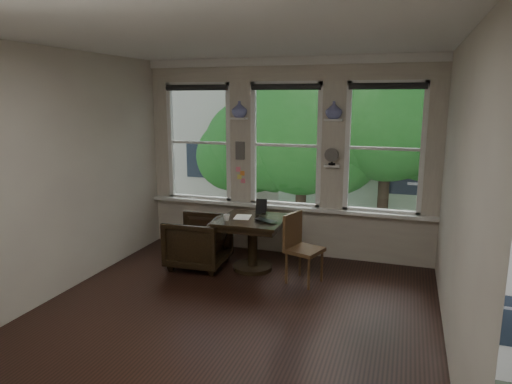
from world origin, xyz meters
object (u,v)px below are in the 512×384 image
(side_chair_right, at_px, (305,249))
(laptop, at_px, (263,222))
(mug, at_px, (227,218))
(table, at_px, (253,244))
(armchair_left, at_px, (198,242))

(side_chair_right, relative_size, laptop, 2.67)
(laptop, distance_m, mug, 0.51)
(table, distance_m, side_chair_right, 0.84)
(armchair_left, distance_m, laptop, 1.07)
(laptop, relative_size, mug, 3.70)
(armchair_left, relative_size, mug, 8.76)
(armchair_left, bearing_deg, table, 97.05)
(armchair_left, height_order, mug, mug)
(side_chair_right, bearing_deg, armchair_left, 104.65)
(side_chair_right, relative_size, mug, 9.86)
(table, bearing_deg, laptop, -36.47)
(laptop, bearing_deg, side_chair_right, 19.33)
(table, distance_m, mug, 0.56)
(table, xyz_separation_m, armchair_left, (-0.79, -0.14, -0.00))
(laptop, bearing_deg, armchair_left, -153.10)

